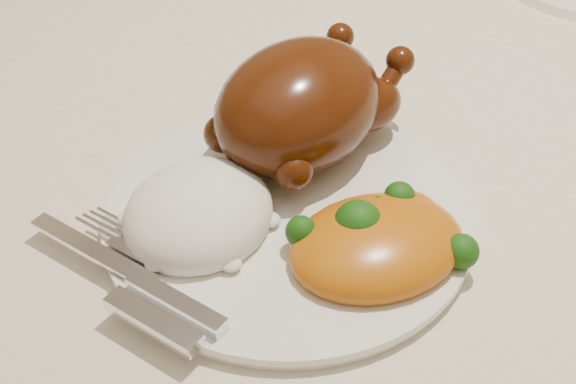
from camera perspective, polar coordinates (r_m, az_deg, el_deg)
dining_table at (r=0.76m, az=6.59°, el=-0.48°), size 1.60×0.90×0.76m
tablecloth at (r=0.72m, az=7.03°, el=3.96°), size 1.73×1.03×0.18m
dinner_plate at (r=0.57m, az=0.00°, el=-1.95°), size 0.30×0.30×0.01m
roast_chicken at (r=0.60m, az=1.03°, el=6.30°), size 0.19×0.14×0.09m
rice_mound at (r=0.56m, az=-6.38°, el=-1.61°), size 0.14×0.14×0.06m
mac_and_cheese at (r=0.54m, az=6.53°, el=-3.41°), size 0.14×0.12×0.05m
cutlery at (r=0.52m, az=-10.19°, el=-6.85°), size 0.06×0.17×0.01m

